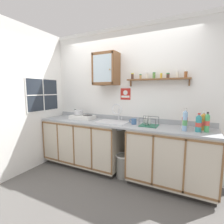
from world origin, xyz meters
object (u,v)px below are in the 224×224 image
bottle_soda_green_3 (207,123)px  mug (134,121)px  bottle_juice_amber_4 (203,122)px  sink (113,122)px  wall_cabinet (106,69)px  warning_sign (125,94)px  bottle_water_blue_0 (185,121)px  bottle_detergent_teal_2 (199,123)px  hot_plate_stove (83,117)px  trash_bin (124,165)px  saucepan (79,112)px  bottle_opaque_white_1 (185,119)px  dish_rack (148,124)px

bottle_soda_green_3 → mug: 1.08m
bottle_soda_green_3 → bottle_juice_amber_4: size_ratio=1.03×
sink → mug: sink is taller
wall_cabinet → warning_sign: wall_cabinet is taller
bottle_soda_green_3 → mug: bearing=177.0°
bottle_juice_amber_4 → mug: 1.04m
bottle_water_blue_0 → bottle_soda_green_3: size_ratio=1.13×
bottle_detergent_teal_2 → bottle_soda_green_3: 0.11m
hot_plate_stove → bottle_juice_amber_4: size_ratio=1.68×
bottle_water_blue_0 → mug: bearing=171.5°
bottle_juice_amber_4 → trash_bin: bottle_juice_amber_4 is taller
bottle_soda_green_3 → warning_sign: 1.44m
saucepan → bottle_opaque_white_1: bottle_opaque_white_1 is taller
saucepan → bottle_opaque_white_1: bearing=0.2°
bottle_soda_green_3 → wall_cabinet: wall_cabinet is taller
saucepan → warning_sign: (0.93, 0.24, 0.37)m
hot_plate_stove → warning_sign: warning_sign is taller
hot_plate_stove → bottle_water_blue_0: 1.89m
sink → warning_sign: warning_sign is taller
hot_plate_stove → bottle_opaque_white_1: bottle_opaque_white_1 is taller
saucepan → dish_rack: size_ratio=1.18×
wall_cabinet → bottle_opaque_white_1: bearing=-3.6°
saucepan → bottle_detergent_teal_2: bottle_detergent_teal_2 is taller
bottle_soda_green_3 → trash_bin: bottle_soda_green_3 is taller
sink → mug: size_ratio=4.39×
hot_plate_stove → bottle_detergent_teal_2: bottle_detergent_teal_2 is taller
bottle_juice_amber_4 → mug: (-1.04, -0.05, -0.07)m
bottle_detergent_teal_2 → bottle_juice_amber_4: size_ratio=0.96×
saucepan → bottle_juice_amber_4: (2.24, 0.01, -0.01)m
hot_plate_stove → trash_bin: bearing=-6.8°
bottle_opaque_white_1 → mug: bottle_opaque_white_1 is taller
dish_rack → bottle_detergent_teal_2: bearing=-5.7°
sink → bottle_soda_green_3: size_ratio=2.01×
sink → saucepan: size_ratio=1.70×
saucepan → sink: bearing=-1.3°
sink → mug: (0.40, -0.02, 0.05)m
bottle_soda_green_3 → saucepan: bearing=177.6°
dish_rack → bottle_juice_amber_4: bearing=4.9°
bottle_opaque_white_1 → bottle_soda_green_3: size_ratio=1.09×
bottle_opaque_white_1 → wall_cabinet: size_ratio=0.51×
sink → bottle_detergent_teal_2: size_ratio=2.15×
saucepan → bottle_opaque_white_1: size_ratio=1.09×
saucepan → trash_bin: size_ratio=0.82×
bottle_detergent_teal_2 → trash_bin: (-1.11, -0.01, -0.85)m
bottle_soda_green_3 → bottle_juice_amber_4: bottle_soda_green_3 is taller
hot_plate_stove → bottle_juice_amber_4: bottle_juice_amber_4 is taller
bottle_water_blue_0 → warning_sign: (-1.07, 0.40, 0.36)m
sink → saucepan: 0.81m
saucepan → bottle_soda_green_3: size_ratio=1.19×
bottle_juice_amber_4 → warning_sign: warning_sign is taller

